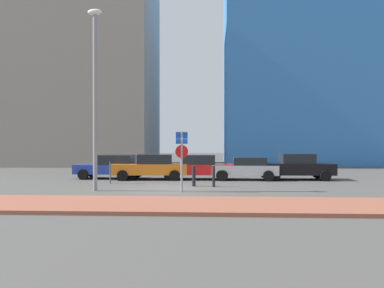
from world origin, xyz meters
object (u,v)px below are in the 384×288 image
(parked_car_silver, at_px, (246,168))
(parking_sign_post, at_px, (182,154))
(parked_car_red, at_px, (197,167))
(parking_meter, at_px, (110,166))
(traffic_bollard_near, at_px, (194,176))
(traffic_bollard_mid, at_px, (214,176))
(street_lamp, at_px, (95,86))
(parked_car_black, at_px, (297,166))
(parked_car_orange, at_px, (151,167))
(parked_car_blue, at_px, (113,166))

(parked_car_silver, distance_m, parking_sign_post, 7.06)
(parked_car_red, height_order, parking_meter, parked_car_red)
(traffic_bollard_near, relative_size, traffic_bollard_mid, 0.97)
(parking_meter, bearing_deg, parking_sign_post, -39.21)
(traffic_bollard_near, bearing_deg, street_lamp, -154.59)
(parked_car_red, xyz_separation_m, parked_car_silver, (3.00, -0.18, -0.05))
(parking_meter, bearing_deg, parked_car_black, 15.13)
(street_lamp, xyz_separation_m, traffic_bollard_near, (4.58, 2.18, -4.43))
(parked_car_orange, bearing_deg, parked_car_silver, 0.47)
(parking_sign_post, distance_m, street_lamp, 5.23)
(parked_car_blue, distance_m, parked_car_silver, 8.29)
(parking_sign_post, bearing_deg, parked_car_black, 44.24)
(parked_car_orange, height_order, parked_car_black, parked_car_black)
(parking_sign_post, height_order, street_lamp, street_lamp)
(parked_car_red, distance_m, parking_meter, 5.45)
(parked_car_silver, height_order, parked_car_black, parked_car_black)
(traffic_bollard_mid, bearing_deg, parked_car_silver, 63.26)
(parked_car_blue, distance_m, traffic_bollard_near, 6.62)
(parked_car_blue, bearing_deg, parking_meter, -78.40)
(traffic_bollard_near, bearing_deg, parked_car_red, 90.09)
(parking_sign_post, bearing_deg, parked_car_silver, 60.54)
(parked_car_orange, bearing_deg, traffic_bollard_near, -51.98)
(traffic_bollard_near, bearing_deg, parked_car_silver, 50.54)
(parked_car_silver, xyz_separation_m, parked_car_black, (3.11, 0.29, 0.08))
(parked_car_black, bearing_deg, parked_car_blue, 179.77)
(parked_car_blue, relative_size, street_lamp, 0.51)
(parked_car_black, bearing_deg, street_lamp, -150.26)
(traffic_bollard_near, xyz_separation_m, traffic_bollard_mid, (1.04, -0.25, 0.01))
(parked_car_red, bearing_deg, parking_sign_post, -93.99)
(parked_car_orange, xyz_separation_m, parking_meter, (-1.88, -2.57, 0.18))
(parking_meter, bearing_deg, street_lamp, -88.24)
(parked_car_black, bearing_deg, parked_car_silver, -174.61)
(parked_car_black, bearing_deg, parking_sign_post, -135.76)
(parked_car_red, relative_size, parked_car_black, 1.05)
(parked_car_red, relative_size, street_lamp, 0.53)
(street_lamp, height_order, traffic_bollard_near, street_lamp)
(street_lamp, bearing_deg, traffic_bollard_mid, 18.95)
(parking_sign_post, relative_size, traffic_bollard_mid, 2.61)
(parked_car_silver, relative_size, street_lamp, 0.46)
(traffic_bollard_mid, bearing_deg, parked_car_black, 39.50)
(parking_meter, relative_size, street_lamp, 0.18)
(parked_car_silver, bearing_deg, parked_car_black, 5.39)
(street_lamp, bearing_deg, parked_car_black, 29.74)
(parked_car_blue, bearing_deg, parking_sign_post, -52.95)
(parked_car_orange, bearing_deg, parked_car_blue, 171.14)
(parked_car_black, xyz_separation_m, traffic_bollard_mid, (-5.06, -4.18, -0.27))
(parked_car_orange, bearing_deg, parked_car_red, 4.66)
(parked_car_red, relative_size, traffic_bollard_near, 4.38)
(parked_car_red, relative_size, traffic_bollard_mid, 4.26)
(parked_car_orange, xyz_separation_m, traffic_bollard_near, (2.80, -3.59, -0.27))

